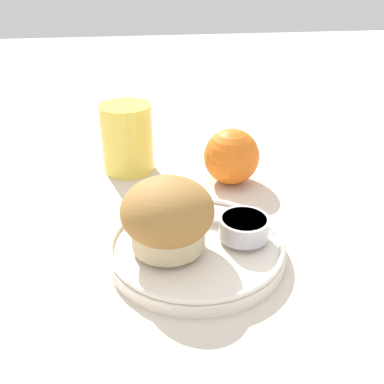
% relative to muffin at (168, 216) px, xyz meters
% --- Properties ---
extents(ground_plane, '(3.00, 3.00, 0.00)m').
position_rel_muffin_xyz_m(ground_plane, '(0.04, 0.01, -0.06)').
color(ground_plane, beige).
extents(plate, '(0.19, 0.19, 0.02)m').
position_rel_muffin_xyz_m(plate, '(0.03, 0.00, -0.05)').
color(plate, silver).
rests_on(plate, ground_plane).
extents(muffin, '(0.10, 0.10, 0.08)m').
position_rel_muffin_xyz_m(muffin, '(0.00, 0.00, 0.00)').
color(muffin, beige).
rests_on(muffin, plate).
extents(cream_ramekin, '(0.06, 0.06, 0.02)m').
position_rel_muffin_xyz_m(cream_ramekin, '(0.08, 0.01, -0.02)').
color(cream_ramekin, silver).
rests_on(cream_ramekin, plate).
extents(berry_pair, '(0.02, 0.01, 0.01)m').
position_rel_muffin_xyz_m(berry_pair, '(0.00, 0.05, -0.03)').
color(berry_pair, '#B7192D').
rests_on(berry_pair, plate).
extents(butter_knife, '(0.15, 0.08, 0.00)m').
position_rel_muffin_xyz_m(butter_knife, '(0.04, 0.05, -0.03)').
color(butter_knife, silver).
rests_on(butter_knife, plate).
extents(orange_fruit, '(0.08, 0.08, 0.08)m').
position_rel_muffin_xyz_m(orange_fruit, '(0.11, 0.17, -0.02)').
color(orange_fruit, orange).
rests_on(orange_fruit, ground_plane).
extents(juice_glass, '(0.08, 0.08, 0.10)m').
position_rel_muffin_xyz_m(juice_glass, '(-0.04, 0.23, -0.00)').
color(juice_glass, '#EAD14C').
rests_on(juice_glass, ground_plane).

